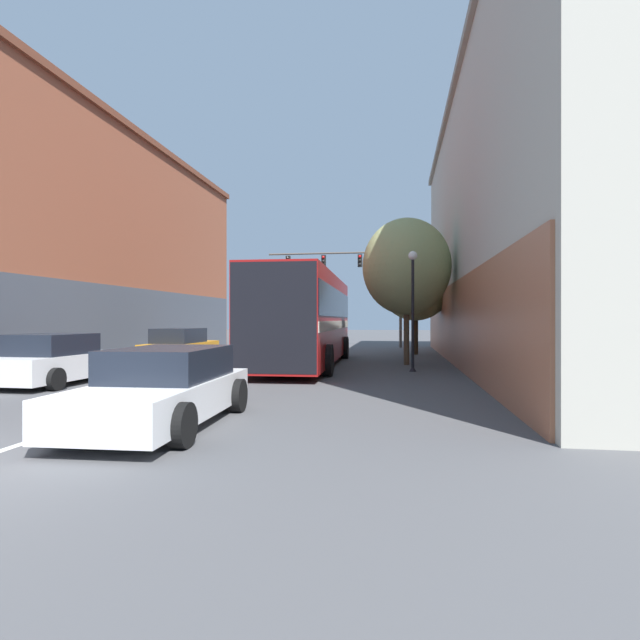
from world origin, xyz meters
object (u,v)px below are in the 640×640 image
at_px(traffic_signal_gantry, 355,273).
at_px(street_tree_near, 406,267).
at_px(street_lamp, 413,302).
at_px(bus, 305,316).
at_px(hatchback_foreground, 165,388).
at_px(parked_car_left_mid, 181,346).
at_px(street_tree_far, 415,278).
at_px(parked_car_left_near, 53,360).

xyz_separation_m(traffic_signal_gantry, street_tree_near, (3.05, -12.13, -0.92)).
height_order(traffic_signal_gantry, street_lamp, traffic_signal_gantry).
bearing_deg(bus, hatchback_foreground, 176.49).
bearing_deg(bus, parked_car_left_mid, 79.05).
bearing_deg(street_tree_far, street_tree_near, -95.43).
distance_m(hatchback_foreground, traffic_signal_gantry, 24.41).
xyz_separation_m(bus, hatchback_foreground, (-0.37, -10.98, -1.30)).
bearing_deg(street_tree_near, traffic_signal_gantry, 104.14).
bearing_deg(parked_car_left_mid, street_tree_near, -90.42).
height_order(hatchback_foreground, street_tree_near, street_tree_near).
xyz_separation_m(traffic_signal_gantry, street_lamp, (3.22, -14.69, -2.41)).
xyz_separation_m(parked_car_left_near, street_tree_far, (10.25, 13.20, 3.22)).
xyz_separation_m(parked_car_left_near, parked_car_left_mid, (0.36, 7.37, 0.02)).
height_order(bus, street_tree_near, street_tree_near).
distance_m(parked_car_left_near, street_tree_near, 12.60).
relative_size(bus, street_tree_near, 2.00).
bearing_deg(street_lamp, street_tree_near, 93.66).
bearing_deg(street_tree_near, hatchback_foreground, -109.53).
bearing_deg(bus, street_lamp, -113.76).
xyz_separation_m(bus, parked_car_left_near, (-5.84, -6.47, -1.27)).
bearing_deg(street_tree_far, parked_car_left_mid, -149.46).
height_order(street_tree_near, street_tree_far, street_tree_far).
height_order(parked_car_left_mid, street_lamp, street_lamp).
xyz_separation_m(hatchback_foreground, parked_car_left_mid, (-5.11, 11.88, 0.05)).
relative_size(bus, street_lamp, 2.79).
xyz_separation_m(street_lamp, street_tree_near, (-0.16, 2.56, 1.49)).
distance_m(parked_car_left_mid, street_tree_near, 9.86).
bearing_deg(parked_car_left_near, street_lamp, -63.07).
distance_m(parked_car_left_near, traffic_signal_gantry, 21.02).
bearing_deg(street_tree_near, parked_car_left_near, -142.69).
xyz_separation_m(hatchback_foreground, street_lamp, (4.39, 9.34, 1.73)).
distance_m(traffic_signal_gantry, street_tree_near, 12.54).
relative_size(bus, hatchback_foreground, 2.60).
distance_m(street_lamp, street_tree_near, 2.97).
bearing_deg(traffic_signal_gantry, street_lamp, -77.64).
height_order(bus, hatchback_foreground, bus).
bearing_deg(parked_car_left_near, hatchback_foreground, -128.64).
bearing_deg(street_tree_near, parked_car_left_mid, -179.87).
bearing_deg(parked_car_left_near, bus, -41.27).
relative_size(hatchback_foreground, parked_car_left_near, 1.12).
distance_m(parked_car_left_near, street_tree_far, 17.02).
bearing_deg(traffic_signal_gantry, street_tree_near, -75.86).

